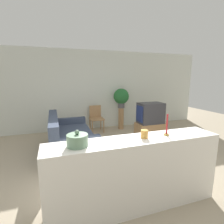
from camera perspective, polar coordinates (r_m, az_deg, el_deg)
The scene contains 12 objects.
ground_plane at distance 3.29m, azimuth 2.22°, elevation -21.63°, with size 14.00×14.00×0.00m, color tan.
wall_back at distance 6.11m, azimuth -9.32°, elevation 6.92°, with size 9.00×0.06×2.70m.
couch at distance 4.46m, azimuth -13.74°, elevation -8.55°, with size 1.00×1.93×0.89m.
tv_stand at distance 5.34m, azimuth 12.23°, elevation -5.95°, with size 0.81×0.50×0.47m.
television at distance 5.21m, azimuth 12.41°, elevation -0.33°, with size 0.72×0.47×0.60m.
wooden_chair at distance 5.88m, azimuth -5.21°, elevation -1.62°, with size 0.44×0.44×0.86m.
plant_stand at distance 6.15m, azimuth 2.96°, elevation -2.08°, with size 0.19×0.19×0.76m.
potted_plant at distance 6.03m, azimuth 3.03°, elevation 4.97°, with size 0.53×0.53×0.67m.
foreground_counter at distance 2.54m, azimuth 7.63°, elevation -19.27°, with size 2.37×0.44×0.99m.
decorative_bowl at distance 2.09m, azimuth -11.25°, elevation -9.01°, with size 0.25×0.25×0.20m.
candle_jar at distance 2.37m, azimuth 10.52°, elevation -7.08°, with size 0.10×0.10×0.11m.
candlestick at distance 2.53m, azimuth 17.45°, elevation -5.03°, with size 0.07×0.07×0.30m.
Camera 1 is at (-1.00, -2.58, 1.77)m, focal length 28.00 mm.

